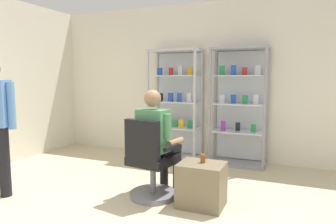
{
  "coord_description": "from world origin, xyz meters",
  "views": [
    {
      "loc": [
        1.4,
        -2.27,
        1.45
      ],
      "look_at": [
        -0.07,
        1.24,
        1.0
      ],
      "focal_mm": 32.89,
      "sensor_mm": 36.0,
      "label": 1
    }
  ],
  "objects": [
    {
      "name": "storage_crate",
      "position": [
        0.47,
        0.91,
        0.24
      ],
      "size": [
        0.5,
        0.41,
        0.49
      ],
      "primitive_type": "cube",
      "color": "#72664C",
      "rests_on": "ground"
    },
    {
      "name": "office_chair",
      "position": [
        -0.15,
        0.88,
        0.39
      ],
      "size": [
        0.6,
        0.56,
        0.96
      ],
      "color": "slate",
      "rests_on": "ground"
    },
    {
      "name": "tea_glass",
      "position": [
        0.47,
        0.95,
        0.54
      ],
      "size": [
        0.06,
        0.06,
        0.1
      ],
      "primitive_type": "cylinder",
      "color": "brown",
      "rests_on": "storage_crate"
    },
    {
      "name": "display_cabinet_left",
      "position": [
        -0.55,
        2.76,
        0.96
      ],
      "size": [
        0.9,
        0.45,
        1.9
      ],
      "color": "#B7B7BC",
      "rests_on": "ground"
    },
    {
      "name": "back_wall",
      "position": [
        0.0,
        3.0,
        1.35
      ],
      "size": [
        6.0,
        0.1,
        2.7
      ],
      "primitive_type": "cube",
      "color": "silver",
      "rests_on": "ground"
    },
    {
      "name": "display_cabinet_right",
      "position": [
        0.55,
        2.76,
        0.97
      ],
      "size": [
        0.9,
        0.45,
        1.9
      ],
      "color": "gray",
      "rests_on": "ground"
    },
    {
      "name": "seated_shopkeeper",
      "position": [
        -0.12,
        1.05,
        0.71
      ],
      "size": [
        0.53,
        0.6,
        1.29
      ],
      "color": "black",
      "rests_on": "ground"
    }
  ]
}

